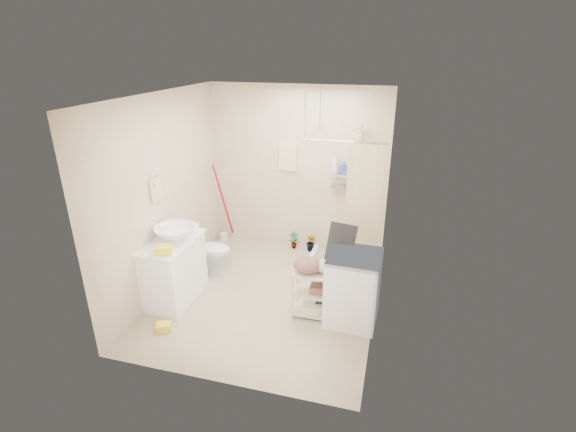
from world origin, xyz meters
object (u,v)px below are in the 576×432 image
Objects in this scene: laundry_rack at (314,289)px; vanity at (174,270)px; toilet at (208,250)px; washing_machine at (353,288)px.

vanity is at bearing -177.82° from laundry_rack.
washing_machine is (2.18, -0.62, 0.09)m from toilet.
vanity is at bearing -174.70° from washing_machine.
washing_machine reaches higher than laundry_rack.
toilet is 2.27m from washing_machine.
washing_machine is 0.47m from laundry_rack.
washing_machine is 1.23× the size of laundry_rack.
vanity is 1.84m from laundry_rack.
toilet is at bearing 80.78° from vanity.
washing_machine reaches higher than toilet.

